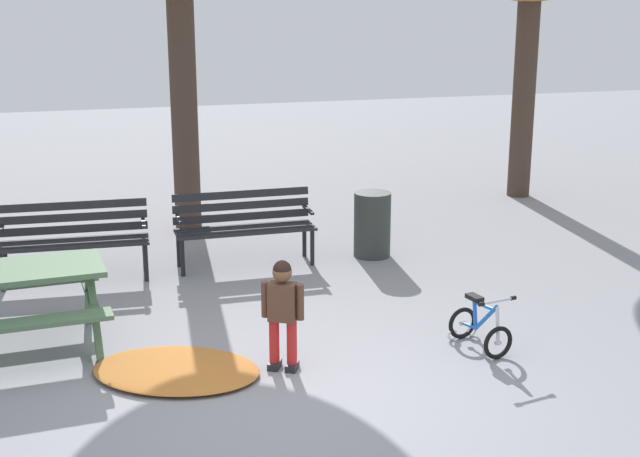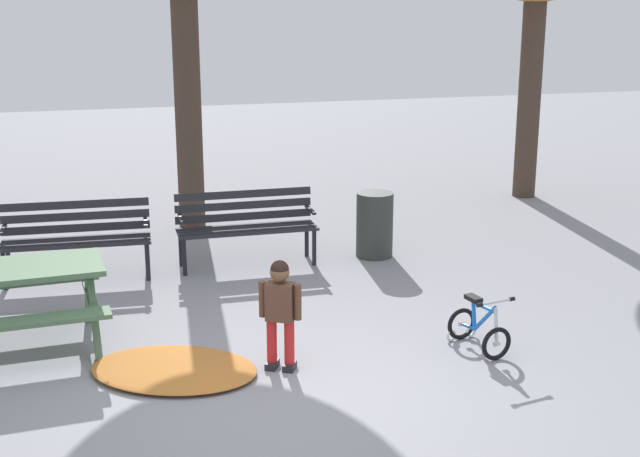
# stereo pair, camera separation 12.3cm
# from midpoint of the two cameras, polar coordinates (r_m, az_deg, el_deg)

# --- Properties ---
(ground) EXTENTS (36.00, 36.00, 0.00)m
(ground) POSITION_cam_midpoint_polar(r_m,az_deg,el_deg) (7.01, -2.94, -11.09)
(ground) COLOR gray
(park_bench_far_left) EXTENTS (1.62, 0.54, 0.85)m
(park_bench_far_left) POSITION_cam_midpoint_polar(r_m,az_deg,el_deg) (10.00, -16.00, -0.38)
(park_bench_far_left) COLOR #232328
(park_bench_far_left) RESTS_ON ground
(park_bench_left) EXTENTS (1.60, 0.46, 0.85)m
(park_bench_left) POSITION_cam_midpoint_polar(r_m,az_deg,el_deg) (10.18, -5.30, 0.44)
(park_bench_left) COLOR #232328
(park_bench_left) RESTS_ON ground
(child_standing) EXTENTS (0.33, 0.26, 0.96)m
(child_standing) POSITION_cam_midpoint_polar(r_m,az_deg,el_deg) (7.33, -2.92, -5.11)
(child_standing) COLOR red
(child_standing) RESTS_ON ground
(kids_bicycle) EXTENTS (0.45, 0.61, 0.54)m
(kids_bicycle) POSITION_cam_midpoint_polar(r_m,az_deg,el_deg) (7.98, 9.87, -6.32)
(kids_bicycle) COLOR black
(kids_bicycle) RESTS_ON ground
(leaf_pile) EXTENTS (1.71, 1.52, 0.07)m
(leaf_pile) POSITION_cam_midpoint_polar(r_m,az_deg,el_deg) (7.54, -9.77, -9.02)
(leaf_pile) COLOR #B26B2D
(leaf_pile) RESTS_ON ground
(trash_bin) EXTENTS (0.44, 0.44, 0.78)m
(trash_bin) POSITION_cam_midpoint_polar(r_m,az_deg,el_deg) (10.51, 3.07, 0.26)
(trash_bin) COLOR #2D332D
(trash_bin) RESTS_ON ground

